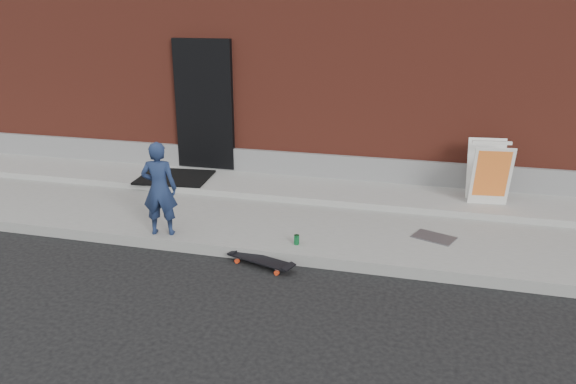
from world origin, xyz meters
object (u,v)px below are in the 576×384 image
(skateboard, at_px, (261,260))
(pizza_sign, at_px, (489,172))
(child, at_px, (159,189))
(soda_can, at_px, (297,240))

(skateboard, distance_m, pizza_sign, 3.75)
(skateboard, xyz_separation_m, pizza_sign, (2.77, 2.45, 0.64))
(pizza_sign, bearing_deg, child, -153.35)
(skateboard, bearing_deg, pizza_sign, 41.54)
(child, xyz_separation_m, soda_can, (1.83, 0.11, -0.57))
(child, distance_m, pizza_sign, 4.75)
(skateboard, bearing_deg, child, 167.80)
(child, relative_size, skateboard, 1.42)
(child, relative_size, pizza_sign, 1.35)
(pizza_sign, bearing_deg, soda_can, -140.11)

